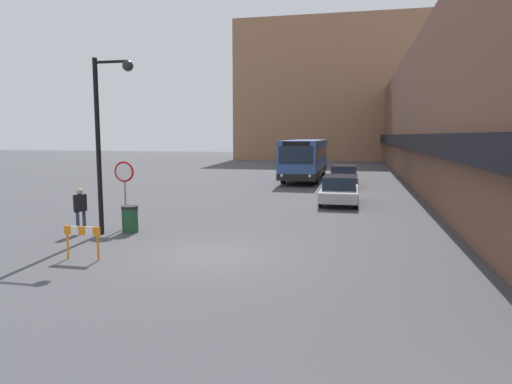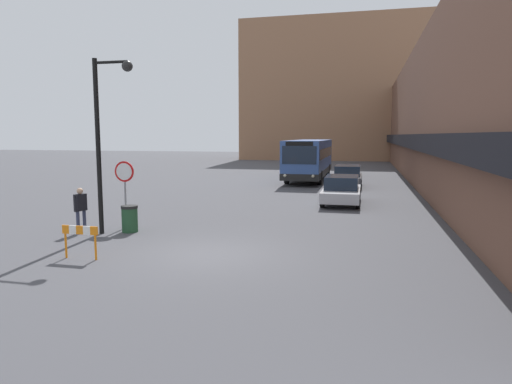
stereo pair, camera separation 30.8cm
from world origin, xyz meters
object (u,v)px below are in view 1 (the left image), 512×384
city_bus (305,158)px  construction_barricade (82,236)px  stop_sign (124,180)px  parked_car_front (340,189)px  trash_bin (130,219)px  street_lamp (105,126)px  pedestrian (80,206)px  parked_car_back (344,176)px

city_bus → construction_barricade: bearing=-98.0°
city_bus → stop_sign: bearing=-102.3°
parked_car_front → trash_bin: parked_car_front is taller
parked_car_front → construction_barricade: (-6.55, -12.22, -0.05)m
parked_car_front → trash_bin: (-7.01, -8.64, -0.23)m
parked_car_front → stop_sign: stop_sign is taller
city_bus → street_lamp: 21.93m
pedestrian → trash_bin: bearing=-56.9°
parked_car_front → construction_barricade: bearing=-118.2°
pedestrian → construction_barricade: size_ratio=1.45×
trash_bin → construction_barricade: bearing=-82.7°
city_bus → stop_sign: city_bus is taller
pedestrian → city_bus: bearing=1.0°
stop_sign → trash_bin: (0.50, -0.62, -1.33)m
parked_car_back → trash_bin: size_ratio=4.87×
parked_car_front → pedestrian: 12.57m
street_lamp → pedestrian: size_ratio=3.76×
parked_car_front → construction_barricade: size_ratio=4.04×
construction_barricade → trash_bin: bearing=97.3°
parked_car_back → construction_barricade: bearing=-108.0°
street_lamp → pedestrian: (-1.08, -0.02, -2.78)m
city_bus → pedestrian: (-5.52, -21.40, -0.71)m
parked_car_back → street_lamp: bearing=-113.9°
parked_car_back → stop_sign: (-7.50, -15.90, 1.09)m
city_bus → construction_barricade: 24.73m
parked_car_back → pedestrian: 19.08m
parked_car_front → stop_sign: (-7.50, -8.02, 1.10)m
city_bus → parked_car_back: city_bus is taller
city_bus → pedestrian: 22.11m
parked_car_back → street_lamp: 18.84m
parked_car_front → city_bus: bearing=104.2°
parked_car_front → trash_bin: 11.13m
parked_car_back → parked_car_front: bearing=-90.0°
parked_car_front → stop_sign: 11.04m
street_lamp → construction_barricade: size_ratio=5.45×
pedestrian → trash_bin: pedestrian is taller
parked_car_front → stop_sign: size_ratio=1.79×
stop_sign → street_lamp: bearing=-91.6°
parked_car_back → construction_barricade: (-6.55, -20.10, -0.05)m
city_bus → street_lamp: bearing=-101.7°
parked_car_back → pedestrian: (-8.62, -17.03, 0.24)m
street_lamp → construction_barricade: 4.47m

